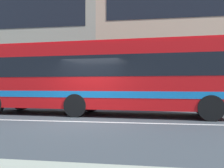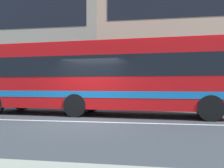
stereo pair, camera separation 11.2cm
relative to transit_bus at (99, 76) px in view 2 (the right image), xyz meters
The scene contains 4 objects.
ground_plane 2.99m from the transit_bus, 93.64° to the right, with size 160.00×160.00×0.00m, color #393F43.
lane_centre_line 2.99m from the transit_bus, 93.64° to the right, with size 60.00×0.16×0.01m, color silver.
apartment_block_left 20.24m from the transit_bus, 131.65° to the left, with size 21.84×11.93×13.25m.
transit_bus is the anchor object (origin of this frame).
Camera 2 is at (2.72, -9.05, 1.38)m, focal length 39.95 mm.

